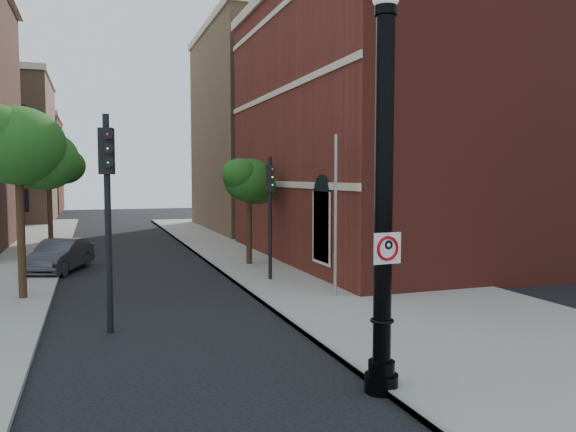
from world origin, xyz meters
name	(u,v)px	position (x,y,z in m)	size (l,w,h in m)	color
ground	(259,391)	(0.00, 0.00, 0.00)	(120.00, 120.00, 0.00)	black
sidewalk_right	(337,275)	(6.00, 10.00, 0.06)	(8.00, 60.00, 0.12)	gray
curb_edge	(236,281)	(2.05, 10.00, 0.07)	(0.10, 60.00, 0.14)	gray
brick_wall_building	(487,128)	(16.00, 14.00, 6.26)	(22.30, 16.30, 12.50)	maroon
bg_building_red	(1,166)	(-12.00, 58.00, 5.00)	(12.00, 12.00, 10.00)	maroon
bg_building_tan_b	(349,135)	(16.00, 30.00, 7.00)	(22.00, 14.00, 14.00)	#927050
lamppost	(383,208)	(2.03, -0.76, 3.28)	(0.60, 0.60, 7.10)	black
no_parking_sign	(387,248)	(2.02, -0.94, 2.60)	(0.54, 0.09, 0.54)	white
parked_car	(60,256)	(-4.03, 14.68, 0.66)	(1.39, 3.99, 1.31)	#333338
traffic_signal_left	(107,187)	(-2.40, 4.78, 3.58)	(0.40, 0.46, 5.32)	black
traffic_signal_right	(270,198)	(3.28, 9.78, 3.05)	(0.36, 0.40, 4.52)	black
utility_pole	(335,218)	(4.36, 6.47, 2.56)	(0.10, 0.10, 5.12)	#999999
street_tree_a	(20,148)	(-4.78, 9.34, 4.69)	(3.30, 2.98, 5.94)	black
street_tree_b	(49,158)	(-4.72, 20.87, 4.76)	(3.35, 3.02, 6.03)	black
street_tree_c	(249,182)	(3.56, 13.63, 3.62)	(2.55, 2.30, 4.59)	black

